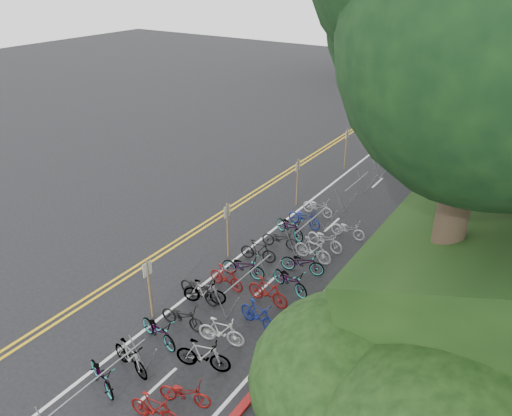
# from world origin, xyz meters

# --- Properties ---
(ground) EXTENTS (120.00, 120.00, 0.00)m
(ground) POSITION_xyz_m (0.00, 0.00, 0.00)
(ground) COLOR black
(ground) RESTS_ON ground
(road_markings) EXTENTS (7.47, 80.00, 0.01)m
(road_markings) POSITION_xyz_m (0.63, 10.10, 0.00)
(road_markings) COLOR gold
(road_markings) RESTS_ON ground
(red_curb) EXTENTS (0.25, 28.00, 0.10)m
(red_curb) POSITION_xyz_m (5.70, 12.00, 0.05)
(red_curb) COLOR maroon
(red_curb) RESTS_ON ground
(bike_rack_front) EXTENTS (1.15, 3.44, 1.19)m
(bike_rack_front) POSITION_xyz_m (2.40, -3.42, 0.89)
(bike_rack_front) COLOR gray
(bike_rack_front) RESTS_ON ground
(bike_racks_rest) EXTENTS (1.14, 23.00, 1.17)m
(bike_racks_rest) POSITION_xyz_m (3.00, 13.00, 0.85)
(bike_racks_rest) COLOR gray
(bike_racks_rest) RESTS_ON ground
(signpost_near) EXTENTS (0.08, 0.40, 2.37)m
(signpost_near) POSITION_xyz_m (0.73, 0.25, 1.36)
(signpost_near) COLOR brown
(signpost_near) RESTS_ON ground
(signposts_rest) EXTENTS (0.08, 18.40, 2.50)m
(signposts_rest) POSITION_xyz_m (0.60, 14.00, 1.43)
(signposts_rest) COLOR brown
(signposts_rest) RESTS_ON ground
(bike_front) EXTENTS (0.78, 1.90, 0.97)m
(bike_front) POSITION_xyz_m (1.50, 1.94, 0.49)
(bike_front) COLOR black
(bike_front) RESTS_ON ground
(bike_valet) EXTENTS (3.52, 15.26, 1.08)m
(bike_valet) POSITION_xyz_m (2.88, 3.57, 0.48)
(bike_valet) COLOR slate
(bike_valet) RESTS_ON ground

